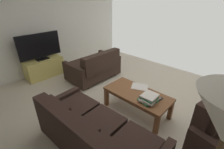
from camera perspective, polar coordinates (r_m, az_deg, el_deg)
The scene contains 10 objects.
ground_plane at distance 3.42m, azimuth 5.58°, elevation -10.32°, with size 5.62×4.90×0.01m, color beige.
wall_right at distance 5.00m, azimuth -21.08°, elevation 17.11°, with size 0.12×4.90×2.71m, color silver.
sofa_main at distance 2.31m, azimuth -6.74°, elevation -21.10°, with size 1.90×0.88×0.78m.
loveseat_near at distance 4.24m, azimuth -6.29°, elevation 2.79°, with size 0.87×1.34×0.79m.
coffee_table at distance 3.01m, azimuth 9.11°, elevation -7.64°, with size 1.22×0.59×0.43m.
tv_stand at distance 4.77m, azimuth -23.38°, elevation 2.31°, with size 0.48×0.98×0.50m.
flat_tv at distance 4.58m, azimuth -24.76°, elevation 9.30°, with size 0.20×1.10×0.69m.
book_stack at distance 2.75m, azimuth 13.13°, elevation -8.40°, with size 0.31×0.33×0.13m.
tv_remote at distance 2.87m, azimuth 16.73°, elevation -8.64°, with size 0.07×0.16×0.02m.
loose_magazine at distance 3.16m, azimuth 10.01°, elevation -4.33°, with size 0.26×0.32×0.01m, color silver.
Camera 1 is at (-1.62, 2.20, 2.05)m, focal length 25.22 mm.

